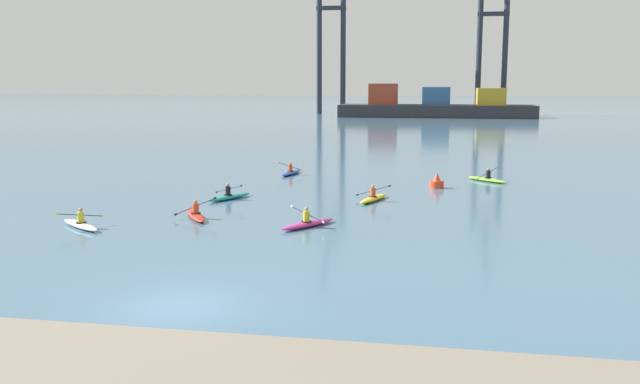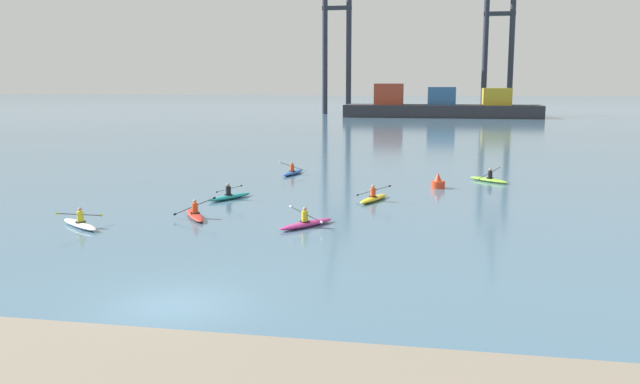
{
  "view_description": "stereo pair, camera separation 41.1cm",
  "coord_description": "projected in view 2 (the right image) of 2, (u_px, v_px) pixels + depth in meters",
  "views": [
    {
      "loc": [
        7.66,
        -18.33,
        6.6
      ],
      "look_at": [
        0.95,
        18.38,
        0.6
      ],
      "focal_mm": 37.55,
      "sensor_mm": 36.0,
      "label": 1
    },
    {
      "loc": [
        8.06,
        -18.26,
        6.6
      ],
      "look_at": [
        0.95,
        18.38,
        0.6
      ],
      "focal_mm": 37.55,
      "sensor_mm": 36.0,
      "label": 2
    }
  ],
  "objects": [
    {
      "name": "gantry_crane_west",
      "position": [
        337.0,
        31.0,
        149.95
      ],
      "size": [
        6.66,
        15.84,
        39.06
      ],
      "color": "#232833",
      "rests_on": "ground"
    },
    {
      "name": "kayak_white",
      "position": [
        80.0,
        224.0,
        31.29
      ],
      "size": [
        3.09,
        2.51,
        0.95
      ],
      "color": "silver",
      "rests_on": "ground"
    },
    {
      "name": "kayak_teal",
      "position": [
        230.0,
        196.0,
        38.97
      ],
      "size": [
        2.05,
        3.31,
        0.97
      ],
      "color": "teal",
      "rests_on": "ground"
    },
    {
      "name": "kayak_magenta",
      "position": [
        306.0,
        223.0,
        31.38
      ],
      "size": [
        2.35,
        3.18,
        0.95
      ],
      "color": "#C13384",
      "rests_on": "ground"
    },
    {
      "name": "channel_buoy",
      "position": [
        438.0,
        183.0,
        43.09
      ],
      "size": [
        0.9,
        0.9,
        1.0
      ],
      "color": "red",
      "rests_on": "ground"
    },
    {
      "name": "ground_plane",
      "position": [
        174.0,
        305.0,
        20.26
      ],
      "size": [
        800.0,
        800.0,
        0.0
      ],
      "primitive_type": "plane",
      "color": "#476B84"
    },
    {
      "name": "container_barge",
      "position": [
        440.0,
        106.0,
        136.91
      ],
      "size": [
        39.46,
        10.09,
        6.82
      ],
      "color": "#28282D",
      "rests_on": "ground"
    },
    {
      "name": "kayak_yellow",
      "position": [
        374.0,
        198.0,
        38.37
      ],
      "size": [
        2.1,
        3.42,
        1.03
      ],
      "color": "yellow",
      "rests_on": "ground"
    },
    {
      "name": "kayak_lime",
      "position": [
        489.0,
        179.0,
        45.95
      ],
      "size": [
        2.82,
        2.84,
        1.01
      ],
      "color": "#7ABC2D",
      "rests_on": "ground"
    },
    {
      "name": "kayak_red",
      "position": [
        195.0,
        214.0,
        33.48
      ],
      "size": [
        2.28,
        3.22,
        1.04
      ],
      "color": "red",
      "rests_on": "ground"
    },
    {
      "name": "gantry_crane_west_mid",
      "position": [
        499.0,
        35.0,
        143.77
      ],
      "size": [
        6.69,
        16.36,
        34.21
      ],
      "color": "#232833",
      "rests_on": "ground"
    },
    {
      "name": "kayak_blue",
      "position": [
        293.0,
        172.0,
        49.64
      ],
      "size": [
        2.21,
        3.45,
        0.95
      ],
      "color": "#2856B2",
      "rests_on": "ground"
    }
  ]
}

